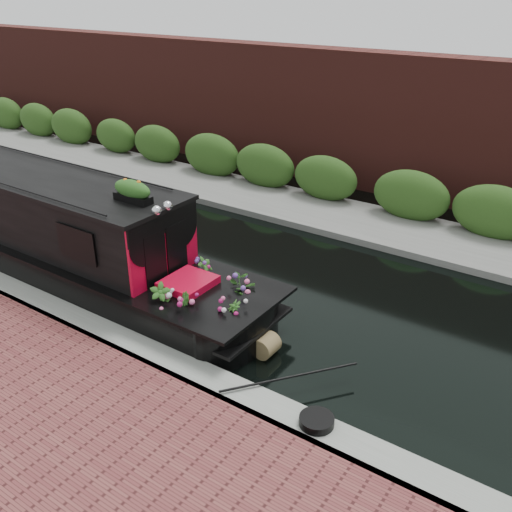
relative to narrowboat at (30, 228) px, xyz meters
The scene contains 8 objects.
ground 4.32m from the narrowboat, 28.13° to the left, with size 80.00×80.00×0.00m, color black.
near_bank_coping 4.05m from the narrowboat, 19.17° to the right, with size 40.00×0.60×0.50m, color gray.
far_bank_path 7.29m from the narrowboat, 58.90° to the left, with size 40.00×2.40×0.34m, color slate.
far_hedge 8.07m from the narrowboat, 62.22° to the left, with size 40.00×1.10×2.80m, color #294C19.
far_brick_wall 9.97m from the narrowboat, 67.87° to the left, with size 40.00×1.00×8.00m, color #4B1E19.
narrowboat is the anchor object (origin of this frame).
rope_fender 6.38m from the narrowboat, ahead, with size 0.38×0.38×0.39m, color olive.
coiled_mooring_rope 8.13m from the narrowboat, ahead, with size 0.49×0.49×0.12m, color black.
Camera 1 is at (7.06, -8.72, 5.80)m, focal length 40.00 mm.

